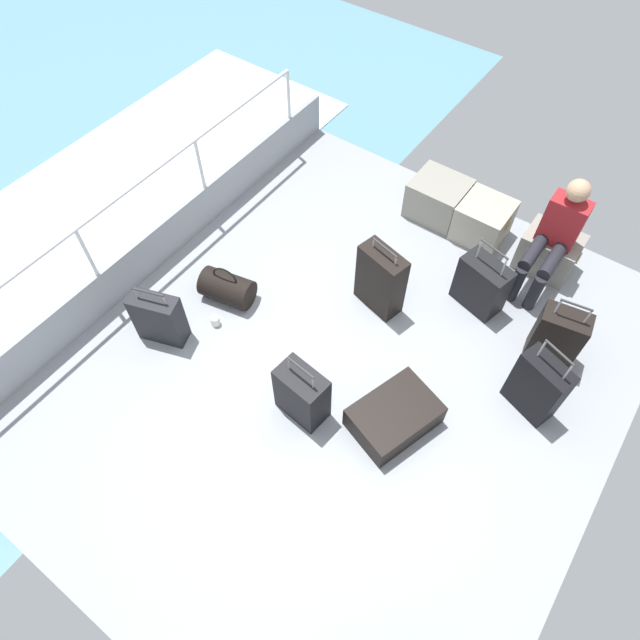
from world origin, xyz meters
name	(u,v)px	position (x,y,z in m)	size (l,w,h in m)	color
ground_plane	(344,371)	(0.00, 0.00, -0.03)	(4.40, 5.20, 0.06)	gray
gunwale_port	(160,244)	(-2.17, 0.00, 0.23)	(0.06, 5.20, 0.45)	gray
railing_port	(145,201)	(-2.17, 0.00, 0.78)	(0.04, 4.20, 1.02)	silver
sea_wake	(82,224)	(-3.60, 0.00, -0.34)	(12.00, 12.00, 0.01)	#598C9E
cargo_crate_0	(438,198)	(-0.30, 2.15, 0.21)	(0.58, 0.49, 0.42)	gray
cargo_crate_1	(483,221)	(0.23, 2.13, 0.21)	(0.52, 0.48, 0.42)	#9E9989
cargo_crate_2	(549,252)	(0.93, 2.12, 0.21)	(0.56, 0.40, 0.41)	gray
passenger_seated	(555,235)	(0.93, 1.94, 0.59)	(0.34, 0.66, 1.11)	maroon
suitcase_0	(302,394)	(-0.06, -0.52, 0.27)	(0.43, 0.29, 0.70)	black
suitcase_2	(159,318)	(-1.52, -0.65, 0.26)	(0.47, 0.32, 0.64)	black
suitcase_3	(394,416)	(0.61, -0.19, 0.12)	(0.67, 0.79, 0.24)	black
suitcase_4	(381,280)	(-0.15, 0.79, 0.34)	(0.48, 0.31, 0.77)	black
suitcase_5	(481,285)	(0.59, 1.33, 0.26)	(0.50, 0.35, 0.75)	black
suitcase_6	(537,386)	(1.42, 0.61, 0.31)	(0.45, 0.33, 0.83)	black
suitcase_7	(557,337)	(1.37, 1.15, 0.30)	(0.42, 0.29, 0.76)	black
duffel_bag	(227,288)	(-1.34, 0.01, 0.15)	(0.53, 0.38, 0.42)	black
paper_cup	(215,321)	(-1.23, -0.29, 0.05)	(0.08, 0.08, 0.10)	white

